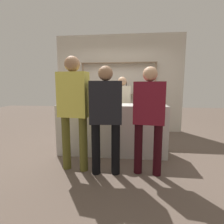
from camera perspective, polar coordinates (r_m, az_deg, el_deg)
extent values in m
plane|color=brown|center=(3.64, 0.00, -13.10)|extent=(16.00, 16.00, 0.00)
cube|color=#B7B2AD|center=(3.49, 0.00, -5.58)|extent=(2.09, 0.57, 0.98)
cube|color=beige|center=(5.26, 2.24, 9.11)|extent=(3.69, 0.12, 2.80)
cylinder|color=#897056|center=(5.27, -9.35, 4.65)|extent=(0.05, 0.05, 2.00)
cylinder|color=#897056|center=(5.12, 13.83, 4.42)|extent=(0.05, 0.05, 2.00)
cube|color=#897056|center=(5.12, 2.14, 15.75)|extent=(2.14, 0.18, 0.02)
cube|color=#897056|center=(5.09, 2.08, 5.76)|extent=(2.14, 0.18, 0.02)
cylinder|color=brown|center=(5.18, -5.51, 7.03)|extent=(0.07, 0.07, 0.21)
cone|color=brown|center=(5.17, -5.53, 8.34)|extent=(0.07, 0.07, 0.03)
cylinder|color=brown|center=(5.17, -5.54, 9.05)|extent=(0.02, 0.02, 0.10)
cylinder|color=black|center=(5.18, -5.55, 9.67)|extent=(0.03, 0.03, 0.01)
cylinder|color=silver|center=(5.10, -0.47, 7.06)|extent=(0.07, 0.07, 0.21)
cone|color=silver|center=(5.10, -0.47, 8.42)|extent=(0.07, 0.07, 0.03)
cylinder|color=silver|center=(5.10, -0.48, 9.13)|extent=(0.03, 0.03, 0.09)
cylinder|color=gold|center=(5.10, -0.48, 9.72)|extent=(0.03, 0.03, 0.01)
cylinder|color=black|center=(5.07, 4.67, 7.01)|extent=(0.07, 0.07, 0.21)
cone|color=black|center=(5.07, 4.68, 8.35)|extent=(0.07, 0.07, 0.03)
cylinder|color=black|center=(5.07, 4.69, 9.07)|extent=(0.03, 0.03, 0.10)
cylinder|color=maroon|center=(5.07, 4.70, 9.68)|extent=(0.03, 0.03, 0.01)
cylinder|color=#0F1956|center=(5.08, 9.83, 7.02)|extent=(0.08, 0.08, 0.23)
cone|color=#0F1956|center=(5.08, 9.87, 8.49)|extent=(0.08, 0.08, 0.04)
cylinder|color=#0F1956|center=(5.08, 9.88, 9.11)|extent=(0.03, 0.03, 0.07)
cylinder|color=maroon|center=(5.08, 9.90, 9.59)|extent=(0.03, 0.03, 0.01)
cylinder|color=black|center=(3.39, 15.57, 3.67)|extent=(0.09, 0.09, 0.18)
cone|color=black|center=(3.39, 15.65, 5.54)|extent=(0.09, 0.09, 0.04)
cylinder|color=black|center=(3.39, 15.69, 6.57)|extent=(0.03, 0.03, 0.08)
cylinder|color=#232328|center=(3.38, 15.72, 7.37)|extent=(0.04, 0.04, 0.01)
cylinder|color=black|center=(3.50, -6.77, 4.24)|extent=(0.08, 0.08, 0.21)
cone|color=black|center=(3.49, -6.80, 6.22)|extent=(0.08, 0.08, 0.04)
cylinder|color=black|center=(3.49, -6.82, 7.27)|extent=(0.03, 0.03, 0.09)
cylinder|color=maroon|center=(3.49, -6.84, 8.14)|extent=(0.03, 0.03, 0.01)
cylinder|color=black|center=(3.52, 13.51, 3.96)|extent=(0.08, 0.08, 0.19)
cone|color=black|center=(3.51, 13.58, 5.79)|extent=(0.08, 0.08, 0.04)
cylinder|color=black|center=(3.51, 13.61, 6.86)|extent=(0.03, 0.03, 0.10)
cylinder|color=maroon|center=(3.51, 13.64, 7.73)|extent=(0.03, 0.03, 0.01)
cylinder|color=#0F1956|center=(3.61, -12.56, 4.14)|extent=(0.08, 0.08, 0.20)
cone|color=#0F1956|center=(3.60, -12.62, 5.96)|extent=(0.08, 0.08, 0.03)
cylinder|color=#0F1956|center=(3.60, -12.65, 6.79)|extent=(0.03, 0.03, 0.07)
cylinder|color=#232328|center=(3.60, -12.67, 7.45)|extent=(0.03, 0.03, 0.01)
cylinder|color=silver|center=(3.52, 15.06, 2.39)|extent=(0.06, 0.06, 0.00)
cylinder|color=silver|center=(3.51, 15.09, 3.11)|extent=(0.01, 0.01, 0.08)
cone|color=silver|center=(3.50, 15.14, 4.49)|extent=(0.09, 0.09, 0.08)
cylinder|color=#B2B2B7|center=(3.31, -1.20, 4.14)|extent=(0.21, 0.21, 0.21)
cylinder|color=#B2B2B7|center=(3.30, -1.21, 6.06)|extent=(0.22, 0.22, 0.01)
cylinder|color=black|center=(2.75, 14.65, -11.93)|extent=(0.13, 0.13, 0.78)
cylinder|color=black|center=(2.76, 8.57, -11.68)|extent=(0.13, 0.13, 0.78)
cube|color=maroon|center=(2.59, 12.06, 2.84)|extent=(0.47, 0.26, 0.62)
sphere|color=tan|center=(2.59, 12.34, 12.01)|extent=(0.21, 0.21, 0.21)
cylinder|color=black|center=(2.70, 1.18, -11.98)|extent=(0.13, 0.13, 0.79)
cylinder|color=black|center=(2.71, -5.27, -11.90)|extent=(0.13, 0.13, 0.79)
cube|color=black|center=(2.54, -2.14, 3.08)|extent=(0.48, 0.25, 0.62)
sphere|color=#936B4C|center=(2.54, -2.19, 12.50)|extent=(0.21, 0.21, 0.21)
cylinder|color=#575347|center=(4.17, 1.46, -4.88)|extent=(0.11, 0.11, 0.75)
cylinder|color=#575347|center=(4.16, 4.95, -4.95)|extent=(0.11, 0.11, 0.75)
cube|color=beige|center=(4.06, 3.28, 4.35)|extent=(0.40, 0.18, 0.59)
sphere|color=tan|center=(4.05, 3.33, 9.98)|extent=(0.20, 0.20, 0.20)
cylinder|color=brown|center=(2.82, -9.33, -10.35)|extent=(0.13, 0.13, 0.86)
cylinder|color=brown|center=(2.95, -14.70, -9.69)|extent=(0.13, 0.13, 0.86)
cube|color=#D1C64C|center=(2.74, -12.57, 5.50)|extent=(0.49, 0.27, 0.68)
sphere|color=#936B4C|center=(2.76, -12.88, 15.05)|extent=(0.23, 0.23, 0.23)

